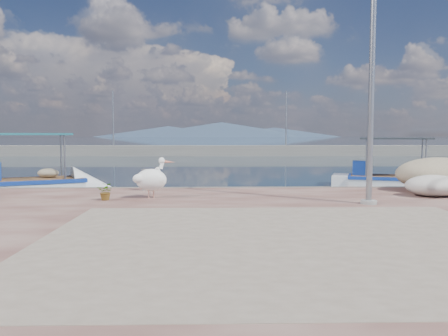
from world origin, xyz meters
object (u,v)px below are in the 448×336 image
at_px(boat_right, 392,183).
at_px(pelican, 152,179).
at_px(lamp_post, 371,83).
at_px(bollard_near, 145,179).
at_px(boat_left, 28,188).

bearing_deg(boat_right, pelican, -127.52).
height_order(boat_right, lamp_post, lamp_post).
xyz_separation_m(lamp_post, bollard_near, (-6.66, 3.07, -2.90)).
distance_m(pelican, lamp_post, 6.85).
distance_m(boat_left, pelican, 7.74).
xyz_separation_m(boat_left, lamp_post, (11.99, -6.23, 3.57)).
distance_m(pelican, bollard_near, 1.92).
xyz_separation_m(boat_right, pelican, (-10.04, -6.55, 0.87)).
bearing_deg(lamp_post, boat_left, 152.53).
bearing_deg(lamp_post, pelican, 168.78).
relative_size(boat_right, lamp_post, 0.83).
relative_size(boat_left, pelican, 4.90).
bearing_deg(lamp_post, boat_right, 63.47).
distance_m(boat_right, pelican, 12.02).
relative_size(boat_left, boat_right, 1.08).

